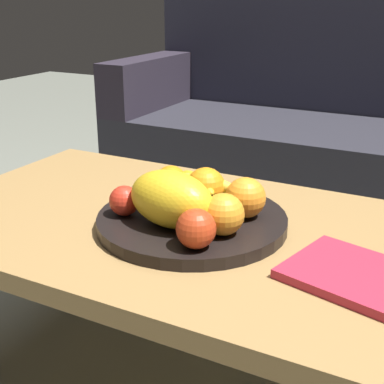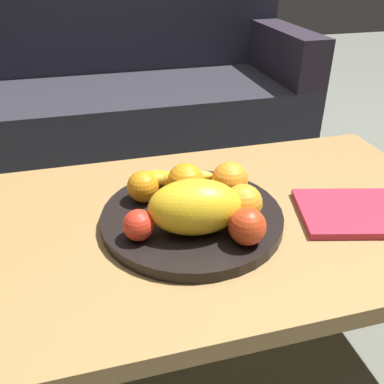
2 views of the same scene
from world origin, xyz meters
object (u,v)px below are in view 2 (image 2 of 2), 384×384
(banana_bunch, at_px, (175,183))
(magazine, at_px, (357,212))
(apple_left, at_px, (139,225))
(orange_back, at_px, (143,187))
(fruit_bowl, at_px, (192,217))
(orange_left, at_px, (186,182))
(couch, at_px, (120,101))
(orange_front, at_px, (243,203))
(coffee_table, at_px, (196,235))
(orange_right, at_px, (230,180))
(melon_large_front, at_px, (195,207))
(apple_front, at_px, (247,227))

(banana_bunch, distance_m, magazine, 0.41)
(banana_bunch, relative_size, magazine, 0.66)
(apple_left, bearing_deg, orange_back, 77.47)
(fruit_bowl, xyz_separation_m, orange_left, (0.00, 0.06, 0.05))
(couch, xyz_separation_m, orange_left, (0.03, -1.18, 0.20))
(couch, height_order, orange_front, couch)
(couch, bearing_deg, banana_bunch, -89.46)
(coffee_table, height_order, orange_right, orange_right)
(coffee_table, height_order, fruit_bowl, fruit_bowl)
(fruit_bowl, xyz_separation_m, orange_right, (0.10, 0.04, 0.05))
(melon_large_front, distance_m, banana_bunch, 0.15)
(apple_left, bearing_deg, melon_large_front, -0.93)
(orange_right, distance_m, orange_back, 0.19)
(apple_front, height_order, magazine, apple_front)
(orange_back, relative_size, banana_bunch, 0.42)
(orange_back, bearing_deg, melon_large_front, -60.04)
(apple_front, xyz_separation_m, banana_bunch, (-0.09, 0.21, -0.01))
(melon_large_front, relative_size, apple_left, 2.94)
(melon_large_front, distance_m, orange_front, 0.11)
(orange_front, relative_size, orange_left, 0.95)
(apple_left, bearing_deg, fruit_bowl, 26.99)
(coffee_table, bearing_deg, magazine, -12.64)
(coffee_table, xyz_separation_m, apple_left, (-0.13, -0.07, 0.10))
(apple_front, distance_m, banana_bunch, 0.23)
(orange_front, distance_m, banana_bunch, 0.17)
(apple_left, bearing_deg, magazine, -0.75)
(couch, xyz_separation_m, banana_bunch, (0.01, -1.16, 0.19))
(fruit_bowl, distance_m, orange_back, 0.13)
(orange_back, xyz_separation_m, apple_front, (0.16, -0.20, 0.00))
(orange_front, bearing_deg, magazine, -3.39)
(magazine, bearing_deg, fruit_bowl, -176.67)
(orange_right, distance_m, apple_front, 0.17)
(couch, relative_size, fruit_bowl, 4.41)
(apple_left, relative_size, banana_bunch, 0.37)
(melon_large_front, bearing_deg, coffee_table, 72.86)
(orange_left, height_order, apple_front, orange_left)
(fruit_bowl, height_order, melon_large_front, melon_large_front)
(apple_front, bearing_deg, coffee_table, 114.84)
(coffee_table, distance_m, orange_left, 0.12)
(banana_bunch, height_order, magazine, banana_bunch)
(orange_left, bearing_deg, orange_back, 170.57)
(apple_front, bearing_deg, orange_right, 81.94)
(banana_bunch, bearing_deg, apple_front, -66.13)
(coffee_table, relative_size, orange_back, 17.48)
(fruit_bowl, distance_m, orange_front, 0.12)
(melon_large_front, bearing_deg, magazine, -0.69)
(coffee_table, relative_size, apple_front, 16.86)
(melon_large_front, bearing_deg, orange_right, 44.29)
(orange_back, height_order, apple_left, orange_back)
(couch, height_order, orange_right, couch)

